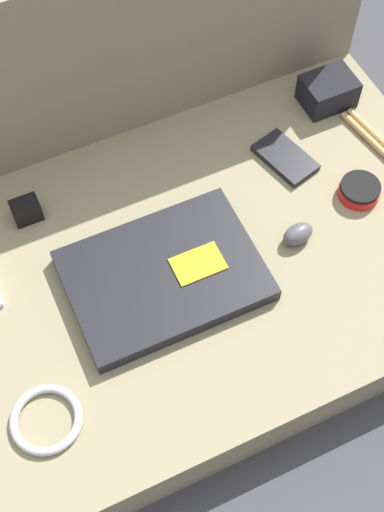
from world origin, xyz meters
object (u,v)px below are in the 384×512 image
speaker_puck (360,190)px  charger_brick (26,210)px  laptop (164,275)px  phone_black (285,158)px  camera_pouch (328,91)px  computer_mouse (298,234)px

speaker_puck → charger_brick: 0.63m
laptop → phone_black: laptop is taller
laptop → speaker_puck: laptop is taller
speaker_puck → laptop: bearing=-178.2°
speaker_puck → camera_pouch: 0.24m
speaker_puck → charger_brick: bearing=159.5°
speaker_puck → phone_black: speaker_puck is taller
laptop → charger_brick: 0.29m
speaker_puck → charger_brick: size_ratio=1.52×
camera_pouch → computer_mouse: bearing=-129.3°
phone_black → charger_brick: size_ratio=2.65×
computer_mouse → charger_brick: size_ratio=1.25×
phone_black → computer_mouse: bearing=-127.0°
laptop → speaker_puck: size_ratio=4.27×
laptop → charger_brick: bearing=127.7°
laptop → phone_black: 0.36m
phone_black → laptop: bearing=-170.8°
laptop → camera_pouch: 0.53m
speaker_puck → computer_mouse: bearing=-166.1°
charger_brick → computer_mouse: bearing=-30.9°
computer_mouse → camera_pouch: bearing=42.8°
laptop → phone_black: bearing=24.6°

